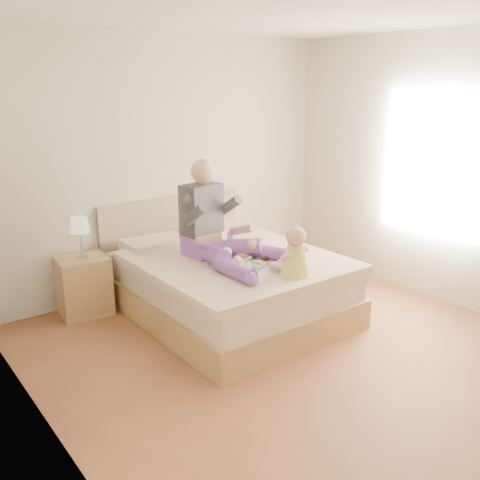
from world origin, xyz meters
TOP-DOWN VIEW (x-y plane):
  - room at (0.08, 0.01)m, footprint 4.02×4.22m
  - bed at (0.00, 1.08)m, footprint 1.70×2.18m
  - nightstand at (-1.11, 1.88)m, footprint 0.51×0.47m
  - lamp at (-1.11, 1.86)m, footprint 0.19×0.19m
  - adult at (-0.13, 1.02)m, footprint 0.78×1.18m
  - tray at (-0.07, 0.69)m, footprint 0.63×0.57m
  - baby at (0.12, 0.22)m, footprint 0.28×0.38m

SIDE VIEW (x-z plane):
  - nightstand at x=-1.11m, z-range 0.00..0.57m
  - bed at x=0.00m, z-range -0.18..0.82m
  - tray at x=-0.07m, z-range 0.57..0.72m
  - baby at x=0.12m, z-range 0.57..1.00m
  - lamp at x=-1.11m, z-range 0.68..1.07m
  - adult at x=-0.13m, z-range 0.42..1.35m
  - room at x=0.08m, z-range 0.15..2.87m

